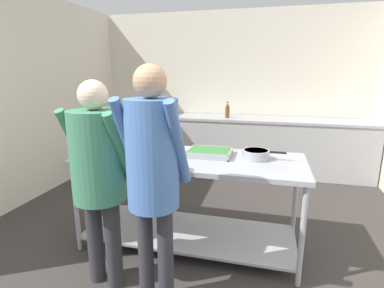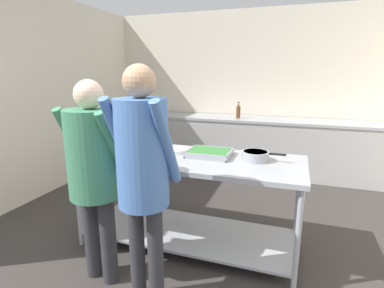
# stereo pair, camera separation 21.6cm
# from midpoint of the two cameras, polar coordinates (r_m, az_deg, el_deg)

# --- Properties ---
(wall_rear) EXTENTS (4.70, 0.06, 2.65)m
(wall_rear) POSITION_cam_midpoint_polar(r_m,az_deg,el_deg) (5.37, 10.89, 9.98)
(wall_rear) COLOR beige
(wall_rear) RESTS_ON ground_plane
(wall_left) EXTENTS (0.06, 4.23, 2.65)m
(wall_left) POSITION_cam_midpoint_polar(r_m,az_deg,el_deg) (4.50, -24.79, 8.32)
(wall_left) COLOR beige
(wall_left) RESTS_ON ground_plane
(back_counter) EXTENTS (4.54, 0.65, 0.90)m
(back_counter) POSITION_cam_midpoint_polar(r_m,az_deg,el_deg) (5.13, 9.85, 0.01)
(back_counter) COLOR #A8A8A8
(back_counter) RESTS_ON ground_plane
(serving_counter) EXTENTS (2.07, 0.82, 0.88)m
(serving_counter) POSITION_cam_midpoint_polar(r_m,az_deg,el_deg) (2.83, 1.54, -8.07)
(serving_counter) COLOR #9EA0A8
(serving_counter) RESTS_ON ground_plane
(serving_tray_vegetables) EXTENTS (0.44, 0.31, 0.05)m
(serving_tray_vegetables) POSITION_cam_midpoint_polar(r_m,az_deg,el_deg) (2.77, -10.85, -2.03)
(serving_tray_vegetables) COLOR #9EA0A8
(serving_tray_vegetables) RESTS_ON serving_counter
(plate_stack) EXTENTS (0.24, 0.24, 0.04)m
(plate_stack) POSITION_cam_midpoint_polar(r_m,az_deg,el_deg) (2.90, -1.17, -1.24)
(plate_stack) COLOR white
(plate_stack) RESTS_ON serving_counter
(serving_tray_roast) EXTENTS (0.39, 0.32, 0.05)m
(serving_tray_roast) POSITION_cam_midpoint_polar(r_m,az_deg,el_deg) (2.79, 5.58, -1.77)
(serving_tray_roast) COLOR #9EA0A8
(serving_tray_roast) RESTS_ON serving_counter
(sauce_pan) EXTENTS (0.38, 0.24, 0.08)m
(sauce_pan) POSITION_cam_midpoint_polar(r_m,az_deg,el_deg) (2.70, 14.27, -2.17)
(sauce_pan) COLOR #9EA0A8
(sauce_pan) RESTS_ON serving_counter
(guest_serving_left) EXTENTS (0.52, 0.39, 1.59)m
(guest_serving_left) POSITION_cam_midpoint_polar(r_m,az_deg,el_deg) (2.32, -15.64, -3.72)
(guest_serving_left) COLOR #2D2D33
(guest_serving_left) RESTS_ON ground_plane
(guest_serving_right) EXTENTS (0.46, 0.36, 1.69)m
(guest_serving_right) POSITION_cam_midpoint_polar(r_m,az_deg,el_deg) (1.97, -6.29, -3.97)
(guest_serving_right) COLOR #2D2D33
(guest_serving_right) RESTS_ON ground_plane
(water_bottle) EXTENTS (0.07, 0.07, 0.26)m
(water_bottle) POSITION_cam_midpoint_polar(r_m,az_deg,el_deg) (4.96, 10.06, 6.25)
(water_bottle) COLOR brown
(water_bottle) RESTS_ON back_counter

